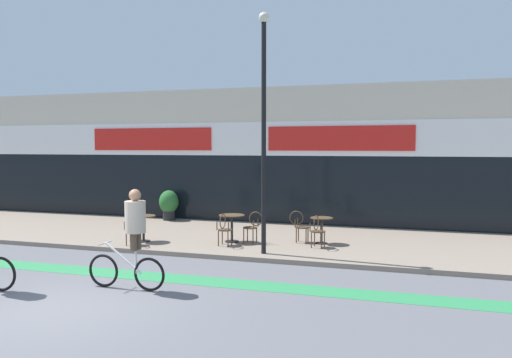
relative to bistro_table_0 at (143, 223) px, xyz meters
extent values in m
plane|color=#5B5B60|center=(1.38, -5.52, -0.66)|extent=(120.00, 120.00, 0.00)
cube|color=gray|center=(1.38, 1.73, -0.60)|extent=(40.00, 5.50, 0.12)
cube|color=beige|center=(1.38, 6.48, 1.82)|extent=(40.00, 4.00, 4.94)
cube|color=black|center=(1.38, 4.51, 0.66)|extent=(38.80, 0.10, 2.40)
cube|color=white|center=(1.38, 4.53, 2.46)|extent=(39.20, 0.14, 1.20)
cube|color=red|center=(-2.19, 4.46, 2.46)|extent=(4.96, 0.08, 0.84)
cube|color=red|center=(4.95, 4.46, 2.46)|extent=(4.96, 0.08, 0.84)
cube|color=#2D844C|center=(1.38, -2.97, -0.65)|extent=(36.00, 0.70, 0.01)
cylinder|color=black|center=(0.00, 0.00, -0.52)|extent=(0.38, 0.38, 0.02)
cylinder|color=black|center=(0.00, 0.00, -0.17)|extent=(0.07, 0.07, 0.73)
cylinder|color=#4C3823|center=(0.00, 0.00, 0.20)|extent=(0.69, 0.69, 0.02)
cylinder|color=black|center=(2.44, 0.71, -0.52)|extent=(0.41, 0.41, 0.02)
cylinder|color=black|center=(2.44, 0.71, -0.16)|extent=(0.07, 0.07, 0.75)
cylinder|color=#4C3823|center=(2.44, 0.71, 0.23)|extent=(0.74, 0.74, 0.02)
cylinder|color=black|center=(4.93, 1.21, -0.52)|extent=(0.34, 0.34, 0.02)
cylinder|color=black|center=(4.93, 1.21, -0.18)|extent=(0.07, 0.07, 0.71)
cylinder|color=#4C3823|center=(4.93, 1.21, 0.19)|extent=(0.62, 0.62, 0.02)
cylinder|color=#4C3823|center=(0.00, -0.55, -0.10)|extent=(0.41, 0.41, 0.03)
cylinder|color=#4C3823|center=(-0.14, -0.41, -0.33)|extent=(0.03, 0.03, 0.42)
cylinder|color=#4C3823|center=(0.14, -0.41, -0.33)|extent=(0.03, 0.03, 0.42)
cylinder|color=#4C3823|center=(-0.14, -0.69, -0.33)|extent=(0.03, 0.03, 0.42)
cylinder|color=#4C3823|center=(0.14, -0.69, -0.33)|extent=(0.03, 0.03, 0.42)
torus|color=#4C3823|center=(0.00, -0.72, 0.16)|extent=(0.03, 0.41, 0.41)
cylinder|color=#4C3823|center=(-0.17, -0.72, 0.03)|extent=(0.03, 0.03, 0.23)
cylinder|color=#4C3823|center=(0.17, -0.72, 0.03)|extent=(0.03, 0.03, 0.23)
cylinder|color=#4C3823|center=(2.44, 0.16, -0.10)|extent=(0.41, 0.41, 0.03)
cylinder|color=#4C3823|center=(2.30, 0.30, -0.33)|extent=(0.03, 0.03, 0.42)
cylinder|color=#4C3823|center=(2.58, 0.29, -0.33)|extent=(0.03, 0.03, 0.42)
cylinder|color=#4C3823|center=(2.29, 0.02, -0.33)|extent=(0.03, 0.03, 0.42)
cylinder|color=#4C3823|center=(2.57, 0.01, -0.33)|extent=(0.03, 0.03, 0.42)
torus|color=#4C3823|center=(2.43, -0.01, 0.16)|extent=(0.03, 0.41, 0.41)
cylinder|color=#4C3823|center=(2.26, -0.01, 0.03)|extent=(0.03, 0.03, 0.23)
cylinder|color=#4C3823|center=(2.61, -0.02, 0.03)|extent=(0.03, 0.03, 0.23)
cylinder|color=#4C3823|center=(2.99, 0.71, -0.10)|extent=(0.42, 0.42, 0.03)
cylinder|color=#4C3823|center=(2.84, 0.58, -0.33)|extent=(0.03, 0.03, 0.42)
cylinder|color=#4C3823|center=(2.86, 0.85, -0.33)|extent=(0.03, 0.03, 0.42)
cylinder|color=#4C3823|center=(3.12, 0.56, -0.33)|extent=(0.03, 0.03, 0.42)
cylinder|color=#4C3823|center=(3.14, 0.84, -0.33)|extent=(0.03, 0.03, 0.42)
torus|color=#4C3823|center=(3.16, 0.69, 0.16)|extent=(0.41, 0.05, 0.41)
cylinder|color=#4C3823|center=(3.15, 0.52, 0.03)|extent=(0.03, 0.03, 0.23)
cylinder|color=#4C3823|center=(3.17, 0.87, 0.03)|extent=(0.03, 0.03, 0.23)
cylinder|color=#4C3823|center=(4.93, 0.66, -0.10)|extent=(0.45, 0.45, 0.03)
cylinder|color=#4C3823|center=(4.81, 0.81, -0.33)|extent=(0.03, 0.03, 0.42)
cylinder|color=#4C3823|center=(5.08, 0.78, -0.33)|extent=(0.03, 0.03, 0.42)
cylinder|color=#4C3823|center=(4.77, 0.54, -0.33)|extent=(0.03, 0.03, 0.42)
cylinder|color=#4C3823|center=(5.05, 0.50, -0.33)|extent=(0.03, 0.03, 0.42)
torus|color=#4C3823|center=(4.91, 0.49, 0.16)|extent=(0.08, 0.41, 0.41)
cylinder|color=#4C3823|center=(4.74, 0.51, 0.03)|extent=(0.03, 0.03, 0.23)
cylinder|color=#4C3823|center=(5.08, 0.47, 0.03)|extent=(0.03, 0.03, 0.23)
cylinder|color=#4C3823|center=(4.38, 1.21, -0.10)|extent=(0.40, 0.40, 0.03)
cylinder|color=#4C3823|center=(4.52, 1.35, -0.33)|extent=(0.03, 0.03, 0.42)
cylinder|color=#4C3823|center=(4.52, 1.07, -0.33)|extent=(0.03, 0.03, 0.42)
cylinder|color=#4C3823|center=(4.24, 1.35, -0.33)|extent=(0.03, 0.03, 0.42)
cylinder|color=#4C3823|center=(4.24, 1.07, -0.33)|extent=(0.03, 0.03, 0.42)
torus|color=#4C3823|center=(4.21, 1.21, 0.16)|extent=(0.41, 0.03, 0.41)
cylinder|color=#4C3823|center=(4.21, 1.38, 0.03)|extent=(0.03, 0.03, 0.23)
cylinder|color=#4C3823|center=(4.21, 1.04, 0.03)|extent=(0.03, 0.03, 0.23)
cylinder|color=#232326|center=(-1.24, 3.99, -0.35)|extent=(0.44, 0.44, 0.38)
ellipsoid|color=#28662D|center=(-1.24, 3.99, 0.14)|extent=(0.71, 0.71, 0.85)
cylinder|color=black|center=(3.74, -0.51, 2.38)|extent=(0.12, 0.12, 5.83)
sphere|color=beige|center=(3.74, -0.51, 5.38)|extent=(0.26, 0.26, 0.26)
torus|color=black|center=(1.37, -3.97, -0.32)|extent=(0.67, 0.06, 0.67)
torus|color=black|center=(2.41, -3.97, -0.32)|extent=(0.67, 0.06, 0.67)
cylinder|color=silver|center=(1.84, -3.97, -0.04)|extent=(0.81, 0.05, 0.61)
cylinder|color=silver|center=(2.12, -3.97, -0.09)|extent=(0.04, 0.04, 0.47)
cylinder|color=silver|center=(1.42, -3.97, 0.25)|extent=(0.03, 0.48, 0.03)
cylinder|color=#4C3D2D|center=(2.12, -4.05, 0.32)|extent=(0.14, 0.14, 0.34)
cylinder|color=#4C3D2D|center=(2.12, -3.89, 0.32)|extent=(0.14, 0.14, 0.34)
cylinder|color=#B2A38E|center=(2.12, -3.97, 0.81)|extent=(0.41, 0.41, 0.63)
sphere|color=#9E7051|center=(2.12, -3.97, 1.24)|extent=(0.24, 0.24, 0.24)
torus|color=black|center=(-0.39, -4.83, -0.31)|extent=(0.69, 0.11, 0.69)
camera|label=1|loc=(7.27, -12.57, 2.20)|focal=35.00mm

